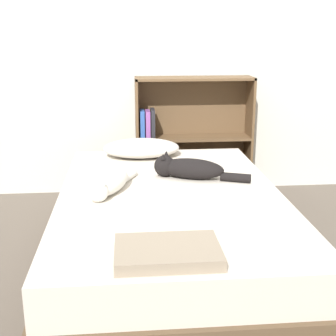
{
  "coord_description": "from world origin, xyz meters",
  "views": [
    {
      "loc": [
        -0.24,
        -2.5,
        1.35
      ],
      "look_at": [
        0.0,
        0.15,
        0.57
      ],
      "focal_mm": 50.0,
      "sensor_mm": 36.0,
      "label": 1
    }
  ],
  "objects_px": {
    "pillow": "(141,148)",
    "bookshelf": "(189,135)",
    "cat_dark": "(187,168)",
    "cat_light": "(110,184)",
    "bed": "(170,231)"
  },
  "relations": [
    {
      "from": "pillow",
      "to": "bed",
      "type": "bearing_deg",
      "value": -80.42
    },
    {
      "from": "pillow",
      "to": "cat_dark",
      "type": "bearing_deg",
      "value": -63.92
    },
    {
      "from": "pillow",
      "to": "cat_dark",
      "type": "relative_size",
      "value": 0.95
    },
    {
      "from": "bed",
      "to": "cat_dark",
      "type": "bearing_deg",
      "value": 63.29
    },
    {
      "from": "bed",
      "to": "bookshelf",
      "type": "xyz_separation_m",
      "value": [
        0.28,
        1.32,
        0.28
      ]
    },
    {
      "from": "bookshelf",
      "to": "bed",
      "type": "bearing_deg",
      "value": -102.16
    },
    {
      "from": "cat_dark",
      "to": "cat_light",
      "type": "bearing_deg",
      "value": 47.64
    },
    {
      "from": "pillow",
      "to": "cat_light",
      "type": "height_order",
      "value": "cat_light"
    },
    {
      "from": "bed",
      "to": "cat_light",
      "type": "xyz_separation_m",
      "value": [
        -0.34,
        0.02,
        0.3
      ]
    },
    {
      "from": "cat_light",
      "to": "bookshelf",
      "type": "distance_m",
      "value": 1.45
    },
    {
      "from": "pillow",
      "to": "bookshelf",
      "type": "distance_m",
      "value": 0.66
    },
    {
      "from": "bed",
      "to": "bookshelf",
      "type": "height_order",
      "value": "bookshelf"
    },
    {
      "from": "bookshelf",
      "to": "cat_dark",
      "type": "bearing_deg",
      "value": -98.24
    },
    {
      "from": "bed",
      "to": "cat_dark",
      "type": "relative_size",
      "value": 3.49
    },
    {
      "from": "pillow",
      "to": "cat_dark",
      "type": "height_order",
      "value": "cat_dark"
    }
  ]
}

